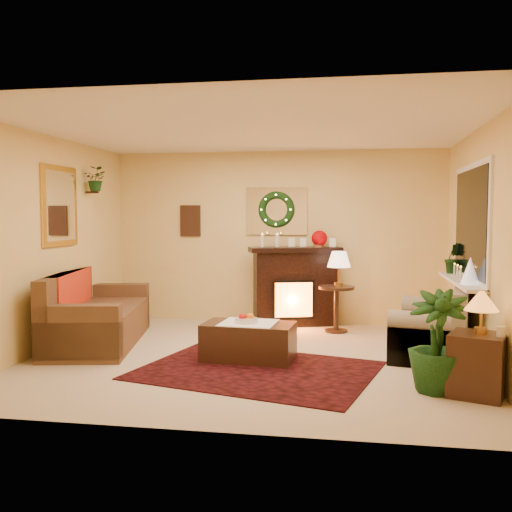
% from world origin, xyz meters
% --- Properties ---
extents(floor, '(5.00, 5.00, 0.00)m').
position_xyz_m(floor, '(0.00, 0.00, 0.00)').
color(floor, beige).
rests_on(floor, ground).
extents(ceiling, '(5.00, 5.00, 0.00)m').
position_xyz_m(ceiling, '(0.00, 0.00, 2.60)').
color(ceiling, white).
rests_on(ceiling, ground).
extents(wall_back, '(5.00, 5.00, 0.00)m').
position_xyz_m(wall_back, '(0.00, 2.25, 1.30)').
color(wall_back, '#EFD88C').
rests_on(wall_back, ground).
extents(wall_front, '(5.00, 5.00, 0.00)m').
position_xyz_m(wall_front, '(0.00, -2.25, 1.30)').
color(wall_front, '#EFD88C').
rests_on(wall_front, ground).
extents(wall_left, '(4.50, 4.50, 0.00)m').
position_xyz_m(wall_left, '(-2.50, 0.00, 1.30)').
color(wall_left, '#EFD88C').
rests_on(wall_left, ground).
extents(wall_right, '(4.50, 4.50, 0.00)m').
position_xyz_m(wall_right, '(2.50, 0.00, 1.30)').
color(wall_right, '#EFD88C').
rests_on(wall_right, ground).
extents(area_rug, '(2.74, 2.31, 0.01)m').
position_xyz_m(area_rug, '(0.16, -0.52, 0.01)').
color(area_rug, '#450F03').
rests_on(area_rug, floor).
extents(sofa, '(1.34, 2.28, 0.92)m').
position_xyz_m(sofa, '(-2.04, 0.42, 0.43)').
color(sofa, '#4F2A18').
rests_on(sofa, floor).
extents(red_throw, '(0.88, 1.43, 0.02)m').
position_xyz_m(red_throw, '(-2.08, 0.60, 0.46)').
color(red_throw, '#AF0809').
rests_on(red_throw, sofa).
extents(fireplace, '(1.25, 0.72, 1.10)m').
position_xyz_m(fireplace, '(0.30, 2.04, 0.55)').
color(fireplace, black).
rests_on(fireplace, floor).
extents(poinsettia, '(0.23, 0.23, 0.23)m').
position_xyz_m(poinsettia, '(0.66, 2.01, 1.30)').
color(poinsettia, '#A30004').
rests_on(poinsettia, fireplace).
extents(mantel_candle_a, '(0.06, 0.06, 0.18)m').
position_xyz_m(mantel_candle_a, '(-0.18, 1.98, 1.26)').
color(mantel_candle_a, '#FFF4C5').
rests_on(mantel_candle_a, fireplace).
extents(mantel_candle_b, '(0.06, 0.06, 0.19)m').
position_xyz_m(mantel_candle_b, '(0.04, 2.01, 1.26)').
color(mantel_candle_b, beige).
rests_on(mantel_candle_b, fireplace).
extents(mantel_mirror, '(0.92, 0.02, 0.72)m').
position_xyz_m(mantel_mirror, '(0.00, 2.23, 1.70)').
color(mantel_mirror, white).
rests_on(mantel_mirror, wall_back).
extents(wreath, '(0.55, 0.11, 0.55)m').
position_xyz_m(wreath, '(0.00, 2.19, 1.72)').
color(wreath, '#194719').
rests_on(wreath, wall_back).
extents(wall_art, '(0.32, 0.03, 0.48)m').
position_xyz_m(wall_art, '(-1.35, 2.23, 1.55)').
color(wall_art, '#381E11').
rests_on(wall_art, wall_back).
extents(gold_mirror, '(0.03, 0.84, 1.00)m').
position_xyz_m(gold_mirror, '(-2.48, 0.30, 1.75)').
color(gold_mirror, gold).
rests_on(gold_mirror, wall_left).
extents(hanging_plant, '(0.33, 0.28, 0.36)m').
position_xyz_m(hanging_plant, '(-2.34, 1.05, 1.97)').
color(hanging_plant, '#194719').
rests_on(hanging_plant, wall_left).
extents(loveseat, '(1.09, 1.54, 0.81)m').
position_xyz_m(loveseat, '(2.06, 0.51, 0.42)').
color(loveseat, gray).
rests_on(loveseat, floor).
extents(window_frame, '(0.03, 1.86, 1.36)m').
position_xyz_m(window_frame, '(2.48, 0.55, 1.55)').
color(window_frame, white).
rests_on(window_frame, wall_right).
extents(window_glass, '(0.02, 1.70, 1.22)m').
position_xyz_m(window_glass, '(2.47, 0.55, 1.55)').
color(window_glass, black).
rests_on(window_glass, wall_right).
extents(window_sill, '(0.22, 1.86, 0.04)m').
position_xyz_m(window_sill, '(2.38, 0.55, 0.87)').
color(window_sill, white).
rests_on(window_sill, wall_right).
extents(mini_tree, '(0.20, 0.20, 0.29)m').
position_xyz_m(mini_tree, '(2.39, 0.07, 1.04)').
color(mini_tree, white).
rests_on(mini_tree, window_sill).
extents(sill_plant, '(0.28, 0.23, 0.52)m').
position_xyz_m(sill_plant, '(2.42, 1.27, 1.08)').
color(sill_plant, '#1D471E').
rests_on(sill_plant, window_sill).
extents(side_table_round, '(0.55, 0.55, 0.65)m').
position_xyz_m(side_table_round, '(0.92, 1.64, 0.33)').
color(side_table_round, black).
rests_on(side_table_round, floor).
extents(lamp_cream, '(0.33, 0.33, 0.50)m').
position_xyz_m(lamp_cream, '(0.95, 1.66, 0.88)').
color(lamp_cream, '#FFD2A8').
rests_on(lamp_cream, side_table_round).
extents(end_table_square, '(0.60, 0.60, 0.57)m').
position_xyz_m(end_table_square, '(2.26, -1.01, 0.27)').
color(end_table_square, '#33120C').
rests_on(end_table_square, floor).
extents(lamp_tiffany, '(0.30, 0.30, 0.44)m').
position_xyz_m(lamp_tiffany, '(2.28, -1.01, 0.74)').
color(lamp_tiffany, '#FFAD43').
rests_on(lamp_tiffany, end_table_square).
extents(coffee_table, '(1.05, 0.63, 0.42)m').
position_xyz_m(coffee_table, '(-0.01, -0.11, 0.21)').
color(coffee_table, '#33190F').
rests_on(coffee_table, floor).
extents(fruit_bowl, '(0.26, 0.26, 0.06)m').
position_xyz_m(fruit_bowl, '(-0.03, -0.11, 0.45)').
color(fruit_bowl, silver).
rests_on(fruit_bowl, coffee_table).
extents(floor_palm, '(1.86, 1.86, 2.84)m').
position_xyz_m(floor_palm, '(1.92, -0.95, 0.45)').
color(floor_palm, '#1D5121').
rests_on(floor_palm, floor).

